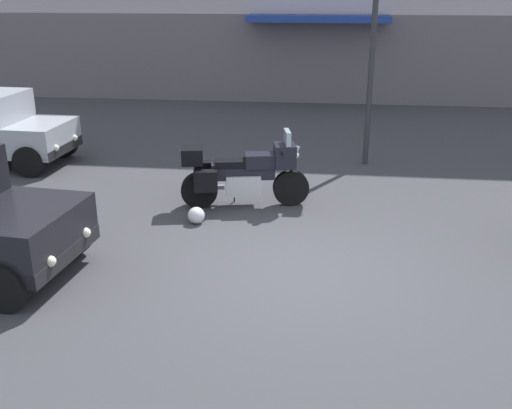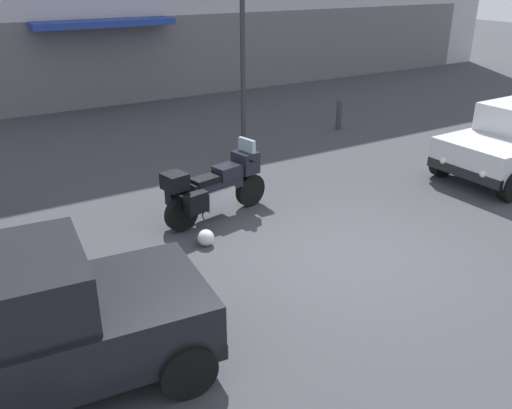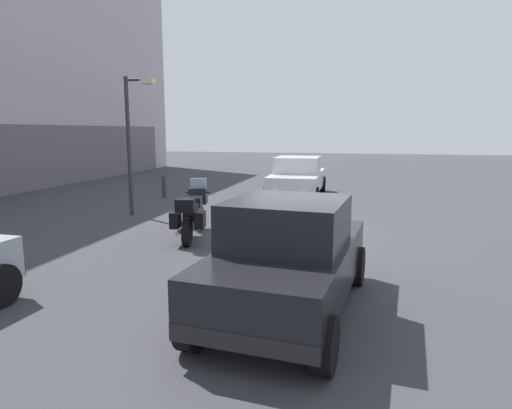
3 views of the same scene
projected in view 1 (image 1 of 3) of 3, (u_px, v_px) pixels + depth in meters
ground_plane at (298, 271)px, 8.10m from camera, size 80.00×80.00×0.00m
motorcycle at (243, 173)px, 10.26m from camera, size 2.24×0.97×1.36m
helmet at (196, 215)px, 9.68m from camera, size 0.28×0.28×0.28m
streetlamp_curbside at (373, 45)px, 11.90m from camera, size 0.28×0.94×4.10m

